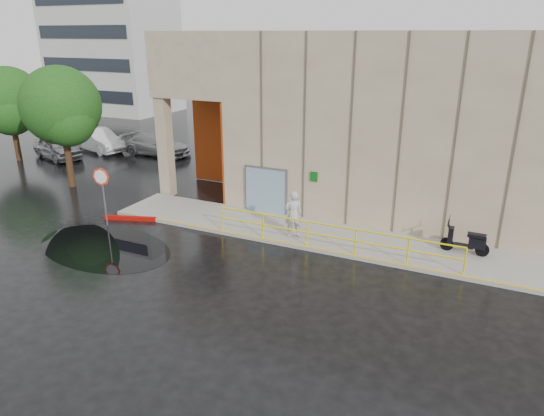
{
  "coord_description": "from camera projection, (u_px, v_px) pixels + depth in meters",
  "views": [
    {
      "loc": [
        9.3,
        -12.97,
        7.92
      ],
      "look_at": [
        1.88,
        3.0,
        1.53
      ],
      "focal_mm": 32.0,
      "sensor_mm": 36.0,
      "label": 1
    }
  ],
  "objects": [
    {
      "name": "red_curb",
      "position": [
        130.0,
        218.0,
        21.7
      ],
      "size": [
        2.34,
        0.91,
        0.18
      ],
      "primitive_type": "cube",
      "rotation": [
        0.0,
        0.0,
        0.31
      ],
      "color": "#A00A04",
      "rests_on": "ground"
    },
    {
      "name": "car_c",
      "position": [
        156.0,
        145.0,
        33.1
      ],
      "size": [
        4.92,
        2.06,
        1.42
      ],
      "primitive_type": "imported",
      "rotation": [
        0.0,
        0.0,
        1.59
      ],
      "color": "#A2A4A9",
      "rests_on": "ground"
    },
    {
      "name": "distant_building",
      "position": [
        111.0,
        37.0,
        49.83
      ],
      "size": [
        12.0,
        8.08,
        15.0
      ],
      "color": "#B7B7B3",
      "rests_on": "ground"
    },
    {
      "name": "person",
      "position": [
        293.0,
        214.0,
        19.27
      ],
      "size": [
        0.84,
        0.75,
        1.93
      ],
      "primitive_type": "imported",
      "rotation": [
        0.0,
        0.0,
        3.66
      ],
      "color": "#B5B6BA",
      "rests_on": "sidewalk"
    },
    {
      "name": "tree_near",
      "position": [
        62.0,
        109.0,
        25.0
      ],
      "size": [
        4.07,
        4.07,
        6.41
      ],
      "rotation": [
        0.0,
        0.0,
        0.27
      ],
      "color": "black",
      "rests_on": "ground"
    },
    {
      "name": "building",
      "position": [
        402.0,
        114.0,
        23.35
      ],
      "size": [
        20.0,
        10.17,
        8.0
      ],
      "color": "gray",
      "rests_on": "ground"
    },
    {
      "name": "car_b",
      "position": [
        98.0,
        140.0,
        34.08
      ],
      "size": [
        5.11,
        2.88,
        1.59
      ],
      "primitive_type": "imported",
      "rotation": [
        0.0,
        0.0,
        1.31
      ],
      "color": "silver",
      "rests_on": "ground"
    },
    {
      "name": "guardrail",
      "position": [
        331.0,
        237.0,
        18.21
      ],
      "size": [
        9.56,
        0.06,
        1.03
      ],
      "color": "yellow",
      "rests_on": "sidewalk"
    },
    {
      "name": "puddle",
      "position": [
        104.0,
        247.0,
        19.02
      ],
      "size": [
        6.67,
        4.7,
        0.01
      ],
      "primitive_type": "cube",
      "rotation": [
        0.0,
        0.0,
        -0.16
      ],
      "color": "black",
      "rests_on": "ground"
    },
    {
      "name": "stop_sign",
      "position": [
        102.0,
        184.0,
        20.49
      ],
      "size": [
        0.78,
        0.16,
        2.6
      ],
      "rotation": [
        0.0,
        0.0,
        -0.23
      ],
      "color": "slate",
      "rests_on": "ground"
    },
    {
      "name": "tree_far",
      "position": [
        9.0,
        103.0,
        30.59
      ],
      "size": [
        4.21,
        4.21,
        6.0
      ],
      "rotation": [
        0.0,
        0.0,
        -0.16
      ],
      "color": "black",
      "rests_on": "ground"
    },
    {
      "name": "sidewalk",
      "position": [
        335.0,
        238.0,
        19.67
      ],
      "size": [
        20.0,
        3.0,
        0.15
      ],
      "primitive_type": "cube",
      "color": "gray",
      "rests_on": "ground"
    },
    {
      "name": "ground",
      "position": [
        190.0,
        266.0,
        17.44
      ],
      "size": [
        120.0,
        120.0,
        0.0
      ],
      "primitive_type": "plane",
      "color": "black",
      "rests_on": "ground"
    },
    {
      "name": "scooter",
      "position": [
        467.0,
        234.0,
        17.86
      ],
      "size": [
        1.74,
        0.58,
        1.34
      ],
      "rotation": [
        0.0,
        0.0,
        -0.01
      ],
      "color": "black",
      "rests_on": "sidewalk"
    },
    {
      "name": "car_a",
      "position": [
        57.0,
        147.0,
        32.18
      ],
      "size": [
        4.71,
        3.05,
        1.49
      ],
      "primitive_type": "imported",
      "rotation": [
        0.0,
        0.0,
        1.25
      ],
      "color": "#A4A6AA",
      "rests_on": "ground"
    }
  ]
}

